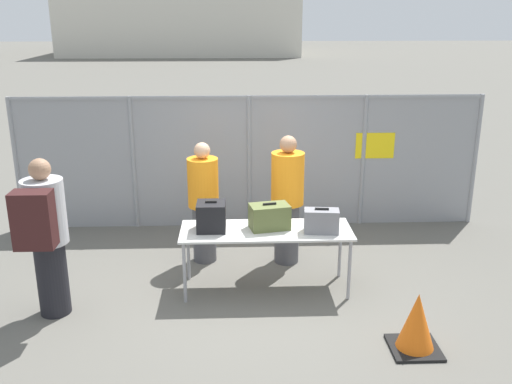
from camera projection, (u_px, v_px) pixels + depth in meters
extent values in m
plane|color=#605E56|center=(255.00, 288.00, 6.98)|extent=(120.00, 120.00, 0.00)
cylinder|color=gray|center=(16.00, 165.00, 8.62)|extent=(0.07, 0.07, 2.05)
cylinder|color=gray|center=(134.00, 163.00, 8.69)|extent=(0.07, 0.07, 2.05)
cylinder|color=gray|center=(249.00, 162.00, 8.76)|extent=(0.07, 0.07, 2.05)
cylinder|color=gray|center=(363.00, 161.00, 8.83)|extent=(0.07, 0.07, 2.05)
cylinder|color=gray|center=(475.00, 160.00, 8.89)|extent=(0.07, 0.07, 2.05)
cube|color=gray|center=(249.00, 162.00, 8.76)|extent=(7.06, 0.01, 2.05)
cube|color=gray|center=(249.00, 98.00, 8.46)|extent=(7.06, 0.04, 0.04)
cube|color=yellow|center=(375.00, 146.00, 8.75)|extent=(0.60, 0.01, 0.40)
cube|color=silver|center=(266.00, 231.00, 6.75)|extent=(2.03, 0.72, 0.02)
cylinder|color=#99999E|center=(185.00, 273.00, 6.54)|extent=(0.04, 0.04, 0.75)
cylinder|color=#99999E|center=(349.00, 270.00, 6.62)|extent=(0.04, 0.04, 0.75)
cylinder|color=#99999E|center=(188.00, 252.00, 7.12)|extent=(0.04, 0.04, 0.75)
cylinder|color=#99999E|center=(340.00, 249.00, 7.19)|extent=(0.04, 0.04, 0.75)
cube|color=black|center=(211.00, 216.00, 6.69)|extent=(0.34, 0.33, 0.34)
cube|color=black|center=(211.00, 202.00, 6.64)|extent=(0.14, 0.03, 0.02)
cube|color=#566033|center=(269.00, 217.00, 6.74)|extent=(0.50, 0.37, 0.30)
cube|color=black|center=(270.00, 204.00, 6.70)|extent=(0.16, 0.06, 0.02)
cube|color=slate|center=(321.00, 221.00, 6.63)|extent=(0.42, 0.25, 0.28)
cube|color=black|center=(322.00, 209.00, 6.58)|extent=(0.16, 0.04, 0.02)
cylinder|color=black|center=(53.00, 278.00, 6.30)|extent=(0.34, 0.34, 0.85)
cylinder|color=#B2B2B7|center=(45.00, 212.00, 6.07)|extent=(0.44, 0.44, 0.71)
sphere|color=#A57A5B|center=(40.00, 169.00, 5.92)|extent=(0.23, 0.23, 0.23)
cube|color=#381919|center=(34.00, 220.00, 5.73)|extent=(0.40, 0.24, 0.59)
cylinder|color=#4C4C51|center=(287.00, 233.00, 7.62)|extent=(0.33, 0.33, 0.82)
cylinder|color=orange|center=(288.00, 179.00, 7.39)|extent=(0.43, 0.43, 0.69)
sphere|color=#A57A5B|center=(288.00, 144.00, 7.25)|extent=(0.22, 0.22, 0.22)
cylinder|color=#4C4C51|center=(204.00, 233.00, 7.66)|extent=(0.31, 0.31, 0.78)
cylinder|color=orange|center=(203.00, 183.00, 7.44)|extent=(0.41, 0.41, 0.65)
sphere|color=tan|center=(202.00, 151.00, 7.31)|extent=(0.21, 0.21, 0.21)
cube|color=white|center=(273.00, 161.00, 11.20)|extent=(3.10, 1.51, 0.55)
sphere|color=black|center=(246.00, 181.00, 10.46)|extent=(0.53, 0.53, 0.53)
sphere|color=black|center=(245.00, 159.00, 12.00)|extent=(0.53, 0.53, 0.53)
cylinder|color=#59595B|center=(167.00, 173.00, 11.19)|extent=(1.08, 0.06, 0.06)
cube|color=beige|center=(184.00, 15.00, 45.99)|extent=(17.66, 12.77, 5.86)
cube|color=black|center=(414.00, 348.00, 5.72)|extent=(0.49, 0.49, 0.03)
cone|color=orange|center=(417.00, 322.00, 5.63)|extent=(0.39, 0.39, 0.62)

